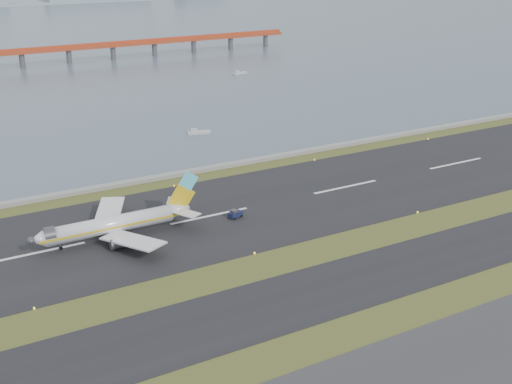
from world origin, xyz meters
TOP-DOWN VIEW (x-y plane):
  - ground at (0.00, 0.00)m, footprint 1000.00×1000.00m
  - taxiway_strip at (0.00, -12.00)m, footprint 1000.00×18.00m
  - runway_strip at (0.00, 30.00)m, footprint 1000.00×45.00m
  - seawall at (0.00, 60.00)m, footprint 1000.00×2.50m
  - red_pier at (20.00, 250.00)m, footprint 260.00×5.00m
  - airliner at (-22.79, 29.01)m, footprint 38.52×32.89m
  - pushback_tug at (4.95, 26.24)m, footprint 3.74×2.83m
  - workboat_near at (25.94, 94.94)m, footprint 8.11×4.50m
  - workboat_far at (85.42, 179.65)m, footprint 7.94×3.60m

SIDE VIEW (x-z plane):
  - ground at x=0.00m, z-range 0.00..0.00m
  - taxiway_strip at x=0.00m, z-range 0.00..0.10m
  - runway_strip at x=0.00m, z-range 0.00..0.10m
  - seawall at x=0.00m, z-range 0.00..1.00m
  - workboat_far at x=85.42m, z-range -0.34..1.52m
  - workboat_near at x=25.94m, z-range -0.35..1.53m
  - pushback_tug at x=4.95m, z-range -0.03..2.10m
  - airliner at x=-22.79m, z-range -2.94..9.86m
  - red_pier at x=20.00m, z-range 2.18..12.38m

